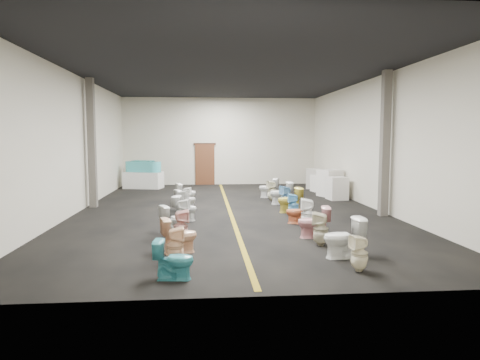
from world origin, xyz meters
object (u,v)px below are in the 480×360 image
(toilet_left_4, at_px, (175,219))
(toilet_left_1, at_px, (175,246))
(toilet_left_5, at_px, (183,213))
(toilet_right_10, at_px, (272,191))
(bathtub, at_px, (143,166))
(toilet_left_2, at_px, (179,235))
(appliance_crate_d, at_px, (313,179))
(appliance_crate_c, at_px, (320,183))
(appliance_crate_b, at_px, (330,183))
(toilet_right_6, at_px, (293,205))
(toilet_left_9, at_px, (186,197))
(toilet_right_4, at_px, (308,214))
(toilet_right_11, at_px, (269,188))
(toilet_right_3, at_px, (314,222))
(toilet_right_5, at_px, (298,212))
(toilet_right_1, at_px, (344,238))
(toilet_right_9, at_px, (281,193))
(display_table, at_px, (144,180))
(toilet_right_8, at_px, (286,197))
(appliance_crate_a, at_px, (337,188))
(toilet_right_2, at_px, (321,229))
(toilet_right_7, at_px, (290,200))
(toilet_left_6, at_px, (185,208))
(toilet_left_8, at_px, (186,200))
(toilet_left_0, at_px, (174,260))
(toilet_right_0, at_px, (359,253))
(toilet_left_7, at_px, (182,203))
(toilet_left_10, at_px, (186,193))

(toilet_left_4, bearing_deg, toilet_left_1, 159.08)
(toilet_left_5, relative_size, toilet_right_10, 0.99)
(bathtub, xyz_separation_m, toilet_left_2, (2.40, -11.92, -0.69))
(bathtub, height_order, appliance_crate_d, bathtub)
(appliance_crate_c, distance_m, toilet_right_10, 3.69)
(toilet_right_10, bearing_deg, appliance_crate_c, 123.39)
(appliance_crate_b, bearing_deg, appliance_crate_c, 90.00)
(toilet_left_1, distance_m, toilet_right_6, 5.75)
(toilet_left_9, height_order, toilet_right_4, toilet_right_4)
(toilet_right_10, bearing_deg, toilet_right_11, 169.20)
(toilet_right_3, bearing_deg, toilet_right_10, -173.35)
(toilet_right_5, bearing_deg, toilet_left_2, -33.09)
(toilet_right_1, bearing_deg, toilet_right_9, 178.45)
(appliance_crate_b, distance_m, toilet_left_2, 10.18)
(display_table, distance_m, toilet_right_6, 9.84)
(bathtub, distance_m, toilet_right_11, 6.74)
(toilet_right_1, relative_size, toilet_right_3, 1.07)
(display_table, height_order, toilet_right_5, display_table)
(appliance_crate_d, relative_size, toilet_left_4, 1.27)
(appliance_crate_c, distance_m, toilet_right_8, 5.02)
(appliance_crate_a, bearing_deg, toilet_right_10, -177.90)
(toilet_right_11, bearing_deg, toilet_right_5, 23.33)
(toilet_left_2, height_order, toilet_right_11, toilet_right_11)
(appliance_crate_b, distance_m, toilet_right_2, 8.47)
(toilet_right_6, xyz_separation_m, toilet_right_7, (0.04, 0.79, 0.04))
(toilet_left_4, xyz_separation_m, toilet_left_6, (0.18, 1.80, -0.01))
(toilet_left_6, relative_size, toilet_left_8, 1.02)
(toilet_left_0, distance_m, toilet_right_0, 3.36)
(bathtub, distance_m, toilet_left_0, 13.86)
(toilet_left_7, bearing_deg, toilet_right_9, -45.31)
(toilet_left_1, bearing_deg, toilet_right_6, -42.33)
(toilet_right_5, bearing_deg, toilet_left_7, -101.01)
(toilet_right_6, bearing_deg, appliance_crate_a, 148.90)
(toilet_left_2, bearing_deg, display_table, -4.77)
(toilet_right_0, bearing_deg, bathtub, -164.61)
(toilet_left_4, bearing_deg, bathtub, -12.60)
(appliance_crate_d, distance_m, toilet_right_2, 11.10)
(appliance_crate_d, distance_m, toilet_right_9, 5.28)
(toilet_left_0, height_order, toilet_right_0, toilet_left_0)
(toilet_right_4, bearing_deg, toilet_right_8, -170.37)
(toilet_left_5, height_order, toilet_right_4, toilet_right_4)
(toilet_right_6, bearing_deg, appliance_crate_b, 155.10)
(toilet_left_7, bearing_deg, toilet_right_6, -83.92)
(appliance_crate_a, height_order, toilet_right_9, appliance_crate_a)
(toilet_left_10, distance_m, toilet_right_5, 5.34)
(toilet_right_11, bearing_deg, display_table, -101.22)
(toilet_left_7, bearing_deg, appliance_crate_c, -31.63)
(appliance_crate_d, relative_size, toilet_right_1, 1.14)
(toilet_right_10, bearing_deg, appliance_crate_a, 80.78)
(toilet_left_1, relative_size, toilet_right_7, 0.89)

